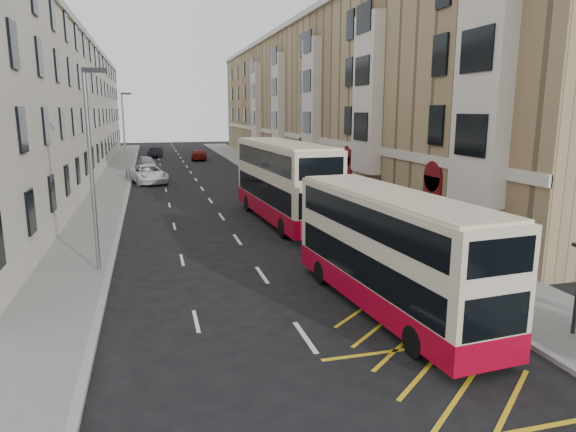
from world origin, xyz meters
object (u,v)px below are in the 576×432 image
object	(u,v)px
white_van	(148,174)
double_decker_rear	(283,182)
car_red	(199,155)
street_lamp_far	(124,131)
car_silver	(146,163)
double_decker_front	(389,252)
car_dark	(155,152)
street_lamp_near	(92,160)
pedestrian_far	(488,256)

from	to	relation	value
white_van	double_decker_rear	bearing A→B (deg)	-79.35
car_red	white_van	bearing A→B (deg)	80.20
street_lamp_far	white_van	distance (m)	5.35
car_silver	double_decker_rear	bearing A→B (deg)	-85.86
street_lamp_far	double_decker_front	xyz separation A→B (m)	(9.61, -36.70, -2.61)
white_van	car_dark	bearing A→B (deg)	76.64
double_decker_front	car_dark	xyz separation A→B (m)	(-6.62, 60.16, -1.33)
double_decker_front	car_silver	xyz separation A→B (m)	(-7.81, 44.80, -1.27)
street_lamp_near	car_silver	size ratio (longest dim) A/B	1.81
street_lamp_near	car_red	size ratio (longest dim) A/B	1.69
street_lamp_far	pedestrian_far	world-z (taller)	street_lamp_far
street_lamp_far	car_dark	world-z (taller)	street_lamp_far
car_red	car_dark	bearing A→B (deg)	-39.30
car_dark	street_lamp_far	bearing A→B (deg)	-85.44
street_lamp_near	car_dark	world-z (taller)	street_lamp_near
double_decker_front	white_van	distance (m)	34.40
street_lamp_near	car_silver	xyz separation A→B (m)	(1.80, 38.10, -3.88)
double_decker_rear	car_silver	distance (m)	31.60
street_lamp_far	double_decker_rear	size ratio (longest dim) A/B	0.67
pedestrian_far	double_decker_rear	bearing A→B (deg)	-33.65
pedestrian_far	car_silver	xyz separation A→B (m)	(-12.75, 43.26, -0.30)
street_lamp_far	car_red	xyz separation A→B (m)	(8.51, 17.55, -3.95)
street_lamp_far	car_silver	size ratio (longest dim) A/B	1.81
double_decker_front	car_dark	distance (m)	60.54
double_decker_rear	pedestrian_far	bearing A→B (deg)	-72.54
street_lamp_near	double_decker_front	size ratio (longest dim) A/B	0.79
pedestrian_far	car_dark	world-z (taller)	pedestrian_far
car_red	pedestrian_far	bearing A→B (deg)	104.18
double_decker_rear	car_red	size ratio (longest dim) A/B	2.53
car_dark	double_decker_rear	bearing A→B (deg)	-69.82
white_van	car_dark	world-z (taller)	white_van
street_lamp_near	street_lamp_far	distance (m)	30.00
pedestrian_far	double_decker_front	bearing A→B (deg)	53.02
white_van	car_red	xyz separation A→B (m)	(6.51, 20.73, -0.13)
double_decker_front	white_van	size ratio (longest dim) A/B	1.72
street_lamp_near	double_decker_front	bearing A→B (deg)	-34.89
double_decker_rear	white_van	distance (m)	20.82
street_lamp_near	car_silver	distance (m)	38.34
street_lamp_far	pedestrian_far	distance (m)	38.21
street_lamp_far	car_silver	xyz separation A→B (m)	(1.80, 8.10, -3.88)
pedestrian_far	car_dark	xyz separation A→B (m)	(-11.56, 58.61, -0.36)
street_lamp_far	double_decker_rear	world-z (taller)	street_lamp_far
street_lamp_near	white_van	xyz separation A→B (m)	(2.00, 26.83, -3.82)
pedestrian_far	car_red	distance (m)	53.05
double_decker_front	white_van	bearing A→B (deg)	98.19
street_lamp_near	street_lamp_far	bearing A→B (deg)	90.00
street_lamp_far	car_red	size ratio (longest dim) A/B	1.69
pedestrian_far	street_lamp_near	bearing A→B (deg)	16.10
street_lamp_near	car_red	xyz separation A→B (m)	(8.51, 47.55, -3.95)
double_decker_front	white_van	xyz separation A→B (m)	(-7.61, 33.53, -1.21)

